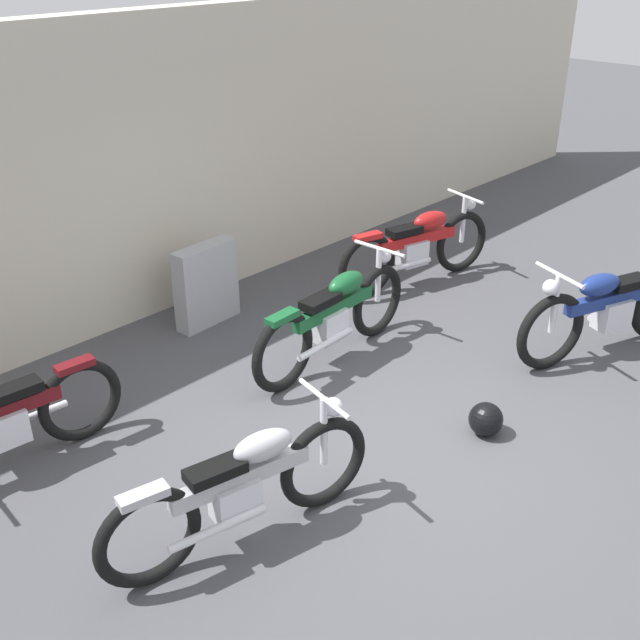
{
  "coord_description": "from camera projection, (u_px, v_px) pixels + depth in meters",
  "views": [
    {
      "loc": [
        -4.03,
        -3.0,
        3.74
      ],
      "look_at": [
        0.46,
        1.27,
        0.55
      ],
      "focal_mm": 43.03,
      "sensor_mm": 36.0,
      "label": 1
    }
  ],
  "objects": [
    {
      "name": "helmet",
      "position": [
        486.0,
        419.0,
        6.28
      ],
      "size": [
        0.28,
        0.28,
        0.28
      ],
      "primitive_type": "sphere",
      "color": "black",
      "rests_on": "ground_plane"
    },
    {
      "name": "motorcycle_blue",
      "position": [
        608.0,
        309.0,
        7.36
      ],
      "size": [
        2.08,
        0.97,
        0.98
      ],
      "rotation": [
        0.0,
        0.0,
        2.78
      ],
      "color": "black",
      "rests_on": "ground_plane"
    },
    {
      "name": "stone_marker",
      "position": [
        206.0,
        285.0,
        7.94
      ],
      "size": [
        0.74,
        0.24,
        0.87
      ],
      "primitive_type": "cube",
      "rotation": [
        0.0,
        0.0,
        0.06
      ],
      "color": "#9E9EA3",
      "rests_on": "ground_plane"
    },
    {
      "name": "motorcycle_red",
      "position": [
        418.0,
        246.0,
        8.82
      ],
      "size": [
        2.1,
        0.77,
        0.96
      ],
      "rotation": [
        0.0,
        0.0,
        -0.25
      ],
      "color": "black",
      "rests_on": "ground_plane"
    },
    {
      "name": "motorcycle_silver",
      "position": [
        244.0,
        487.0,
        5.06
      ],
      "size": [
        2.02,
        0.67,
        0.92
      ],
      "rotation": [
        0.0,
        0.0,
        -0.21
      ],
      "color": "black",
      "rests_on": "ground_plane"
    },
    {
      "name": "motorcycle_green",
      "position": [
        335.0,
        316.0,
        7.24
      ],
      "size": [
        2.14,
        0.6,
        0.96
      ],
      "rotation": [
        0.0,
        0.0,
        0.05
      ],
      "color": "black",
      "rests_on": "ground_plane"
    },
    {
      "name": "ground_plane",
      "position": [
        395.0,
        450.0,
        6.15
      ],
      "size": [
        40.0,
        40.0,
        0.0
      ],
      "primitive_type": "plane",
      "color": "#47474C"
    },
    {
      "name": "building_wall",
      "position": [
        121.0,
        176.0,
        7.63
      ],
      "size": [
        18.0,
        0.3,
        3.06
      ],
      "primitive_type": "cube",
      "color": "beige",
      "rests_on": "ground_plane"
    }
  ]
}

